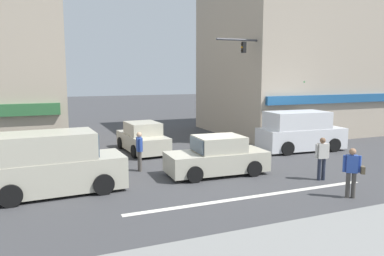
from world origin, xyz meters
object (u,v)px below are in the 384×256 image
Objects in this scene: van_waiting_far at (300,132)px; van_crossing_center at (52,165)px; sedan_crossing_rightbound at (142,138)px; street_tree at (285,82)px; pedestrian_foreground_with_bag at (352,170)px; traffic_light_mast at (276,73)px; sedan_parked_curbside at (217,157)px; pedestrian_far_side at (139,149)px; pedestrian_mid_crossing at (322,156)px.

van_waiting_far is 1.01× the size of van_crossing_center.
van_waiting_far reaches higher than sedan_crossing_rightbound.
sedan_crossing_rightbound is at bearing 50.25° from van_crossing_center.
street_tree is 11.97m from pedestrian_foreground_with_bag.
van_waiting_far is at bearing -113.80° from street_tree.
sedan_crossing_rightbound is at bearing 174.81° from traffic_light_mast.
traffic_light_mast is 8.64m from sedan_parked_curbside.
pedestrian_far_side is (-1.19, -3.88, 0.24)m from sedan_crossing_rightbound.
pedestrian_mid_crossing is at bearing -120.64° from van_waiting_far.
street_tree is 1.16× the size of van_crossing_center.
traffic_light_mast is at bearing 21.56° from van_crossing_center.
van_crossing_center is (-12.60, -2.71, 0.00)m from van_waiting_far.
pedestrian_mid_crossing is at bearing -35.38° from sedan_parked_curbside.
van_crossing_center reaches higher than sedan_crossing_rightbound.
traffic_light_mast reaches higher than street_tree.
traffic_light_mast is 3.88m from van_waiting_far.
van_crossing_center is at bearing 166.50° from pedestrian_mid_crossing.
van_waiting_far is at bearing 5.85° from pedestrian_far_side.
traffic_light_mast reaches higher than pedestrian_foreground_with_bag.
pedestrian_foreground_with_bag is (9.05, -4.36, -0.05)m from van_crossing_center.
pedestrian_far_side is (-9.00, -3.17, -3.23)m from traffic_light_mast.
traffic_light_mast is at bearing 92.03° from van_waiting_far.
van_waiting_far reaches higher than pedestrian_foreground_with_bag.
pedestrian_foreground_with_bag is (-3.54, -7.07, -0.05)m from van_waiting_far.
van_waiting_far is at bearing 22.91° from sedan_parked_curbside.
pedestrian_foreground_with_bag is at bearing -105.53° from pedestrian_mid_crossing.
sedan_parked_curbside is (-7.81, -6.11, -2.91)m from street_tree.
pedestrian_far_side is at bearing -174.15° from van_waiting_far.
pedestrian_foreground_with_bag is 8.27m from pedestrian_far_side.
van_crossing_center is (-4.70, -5.66, 0.29)m from sedan_crossing_rightbound.
sedan_crossing_rightbound is at bearing 105.93° from sedan_parked_curbside.
traffic_light_mast is at bearing 68.27° from pedestrian_mid_crossing.
street_tree is at bearing 38.01° from sedan_parked_curbside.
traffic_light_mast reaches higher than pedestrian_mid_crossing.
sedan_parked_curbside is at bearing -74.07° from sedan_crossing_rightbound.
pedestrian_far_side is at bearing -107.04° from sedan_crossing_rightbound.
van_waiting_far is 6.84m from sedan_parked_curbside.
pedestrian_far_side is (-10.60, -4.38, -2.67)m from street_tree.
pedestrian_foreground_with_bag is at bearing -25.73° from van_crossing_center.
traffic_light_mast reaches higher than van_crossing_center.
van_waiting_far is at bearing 12.13° from van_crossing_center.
street_tree is 1.15× the size of van_waiting_far.
van_waiting_far is 8.43m from sedan_crossing_rightbound.
pedestrian_mid_crossing is at bearing 74.47° from pedestrian_foreground_with_bag.
sedan_crossing_rightbound is at bearing 72.96° from pedestrian_far_side.
sedan_parked_curbside is at bearing -157.09° from van_waiting_far.
pedestrian_mid_crossing is (9.62, -2.31, -0.06)m from van_crossing_center.
pedestrian_foreground_with_bag and pedestrian_mid_crossing have the same top height.
traffic_light_mast is 10.07m from pedestrian_far_side.
van_crossing_center is at bearing 154.27° from pedestrian_foreground_with_bag.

